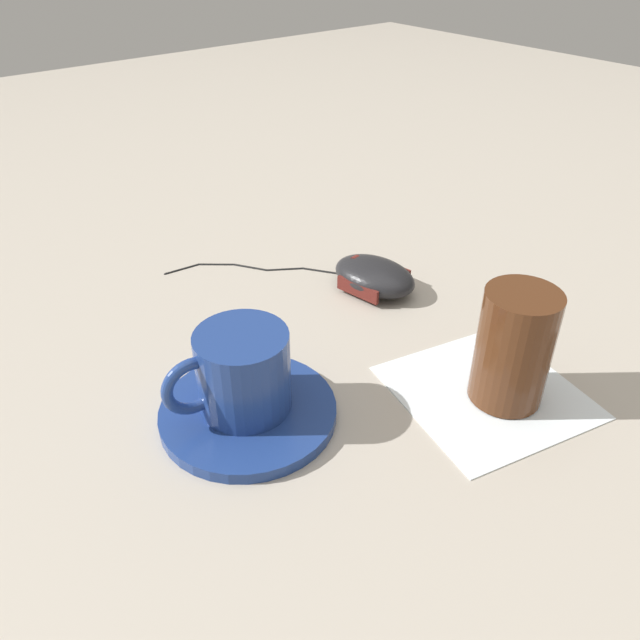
# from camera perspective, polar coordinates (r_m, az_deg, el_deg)

# --- Properties ---
(ground_plane) EXTENTS (3.00, 3.00, 0.00)m
(ground_plane) POSITION_cam_1_polar(r_m,az_deg,el_deg) (0.60, 3.96, -5.27)
(ground_plane) COLOR #B2A899
(saucer) EXTENTS (0.16, 0.16, 0.01)m
(saucer) POSITION_cam_1_polar(r_m,az_deg,el_deg) (0.56, -6.57, -8.35)
(saucer) COLOR navy
(saucer) RESTS_ON ground
(coffee_cup) EXTENTS (0.08, 0.11, 0.07)m
(coffee_cup) POSITION_cam_1_polar(r_m,az_deg,el_deg) (0.54, -7.26, -4.74)
(coffee_cup) COLOR navy
(coffee_cup) RESTS_ON saucer
(computer_mouse) EXTENTS (0.11, 0.09, 0.04)m
(computer_mouse) POSITION_cam_1_polar(r_m,az_deg,el_deg) (0.73, 4.99, 4.04)
(computer_mouse) COLOR black
(computer_mouse) RESTS_ON ground
(mouse_cable) EXTENTS (0.14, 0.17, 0.00)m
(mouse_cable) POSITION_cam_1_polar(r_m,az_deg,el_deg) (0.78, -6.36, 4.79)
(mouse_cable) COLOR black
(mouse_cable) RESTS_ON ground
(napkin_under_glass) EXTENTS (0.19, 0.19, 0.00)m
(napkin_under_glass) POSITION_cam_1_polar(r_m,az_deg,el_deg) (0.61, 14.99, -6.33)
(napkin_under_glass) COLOR white
(napkin_under_glass) RESTS_ON ground
(drinking_glass) EXTENTS (0.07, 0.07, 0.11)m
(drinking_glass) POSITION_cam_1_polar(r_m,az_deg,el_deg) (0.57, 17.30, -2.39)
(drinking_glass) COLOR #4C2814
(drinking_glass) RESTS_ON napkin_under_glass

